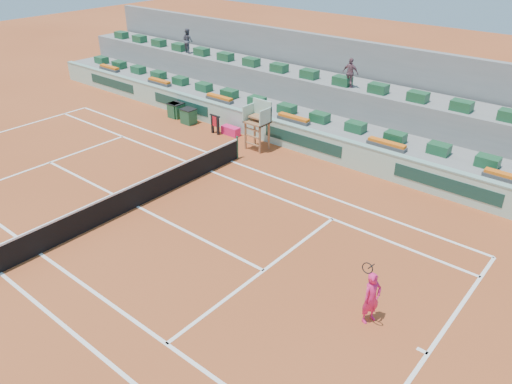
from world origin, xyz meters
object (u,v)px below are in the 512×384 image
at_px(player_bag, 231,131).
at_px(drink_cooler_a, 189,116).
at_px(umpire_chair, 258,118).
at_px(tennis_player, 372,298).

bearing_deg(player_bag, drink_cooler_a, -175.09).
bearing_deg(player_bag, umpire_chair, -10.98).
relative_size(player_bag, umpire_chair, 0.42).
distance_m(player_bag, umpire_chair, 2.63).
bearing_deg(umpire_chair, tennis_player, -36.13).
xyz_separation_m(player_bag, drink_cooler_a, (-2.91, -0.25, 0.20)).
relative_size(player_bag, tennis_player, 0.44).
distance_m(umpire_chair, drink_cooler_a, 5.28).
relative_size(player_bag, drink_cooler_a, 1.19).
xyz_separation_m(player_bag, umpire_chair, (2.24, -0.43, 1.32)).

